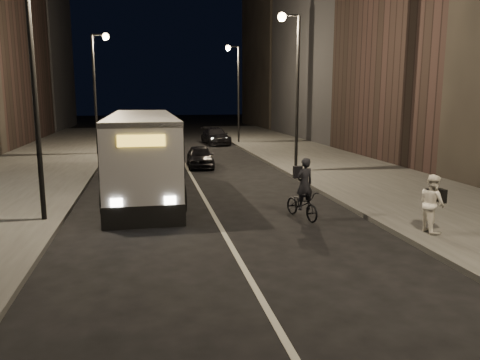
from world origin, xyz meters
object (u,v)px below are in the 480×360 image
car_near (200,156)px  city_bus (143,149)px  streetlight_right_far (236,81)px  streetlight_right_mid (293,72)px  pedestrian_woman (432,203)px  streetlight_left_near (41,56)px  cyclist_on_bicycle (303,199)px  car_mid (137,140)px  car_far (216,136)px  streetlight_left_far (98,77)px

car_near → city_bus: bearing=-114.2°
streetlight_right_far → streetlight_right_mid: bearing=-90.0°
pedestrian_woman → streetlight_left_near: bearing=72.2°
streetlight_left_near → cyclist_on_bicycle: (8.24, -1.04, -4.66)m
car_mid → pedestrian_woman: bearing=111.2°
streetlight_right_far → city_bus: 20.82m
streetlight_left_near → car_near: streetlight_left_near is taller
streetlight_right_mid → cyclist_on_bicycle: (-2.42, -9.04, -4.66)m
car_far → streetlight_left_near: bearing=-114.6°
streetlight_right_far → car_far: (-1.73, 0.12, -4.67)m
cyclist_on_bicycle → streetlight_left_far: bearing=98.5°
streetlight_right_mid → pedestrian_woman: bearing=-86.9°
streetlight_left_near → car_far: streetlight_left_near is taller
streetlight_right_mid → streetlight_left_near: bearing=-143.1°
streetlight_left_near → car_far: 26.14m
streetlight_right_mid → cyclist_on_bicycle: 10.45m
city_bus → car_near: (3.20, 6.30, -1.19)m
streetlight_right_far → streetlight_left_far: same height
streetlight_right_mid → streetlight_left_near: same height
city_bus → car_mid: size_ratio=3.08×
car_mid → car_near: bearing=111.8°
streetlight_right_mid → city_bus: 9.02m
cyclist_on_bicycle → car_mid: size_ratio=0.52×
city_bus → car_mid: bearing=91.8°
cyclist_on_bicycle → car_near: (-2.11, 12.33, -0.08)m
streetlight_right_far → city_bus: bearing=-112.2°
pedestrian_woman → car_near: pedestrian_woman is taller
streetlight_left_near → pedestrian_woman: (11.29, -3.77, -4.34)m
streetlight_right_far → streetlight_left_far: bearing=-150.6°
car_mid → car_far: 7.02m
streetlight_right_far → cyclist_on_bicycle: streetlight_right_far is taller
cyclist_on_bicycle → car_far: 25.17m
streetlight_left_near → cyclist_on_bicycle: bearing=-7.2°
streetlight_right_far → car_far: bearing=176.1°
streetlight_left_far → car_mid: (2.33, 3.74, -4.70)m
streetlight_right_far → city_bus: (-7.74, -19.00, -3.54)m
car_far → streetlight_right_far: bearing=-8.1°
car_mid → cyclist_on_bicycle: bearing=106.4°
streetlight_left_near → car_mid: size_ratio=2.01×
city_bus → pedestrian_woman: 12.14m
streetlight_right_mid → car_near: size_ratio=2.20×
car_near → cyclist_on_bicycle: bearing=-77.6°
streetlight_left_far → pedestrian_woman: streetlight_left_far is taller
city_bus → car_far: city_bus is taller
car_near → car_mid: size_ratio=0.91×
streetlight_left_near → city_bus: 6.79m
streetlight_right_far → streetlight_left_near: 26.26m
cyclist_on_bicycle → car_mid: cyclist_on_bicycle is taller
car_mid → city_bus: bearing=93.9°
streetlight_left_near → car_mid: streetlight_left_near is taller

